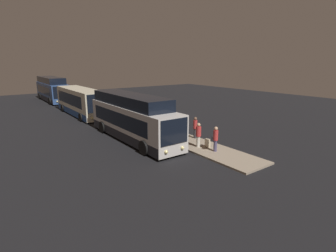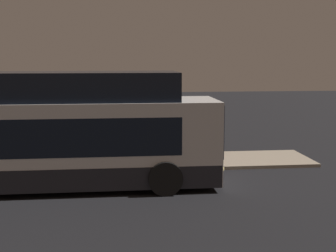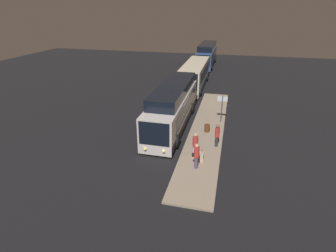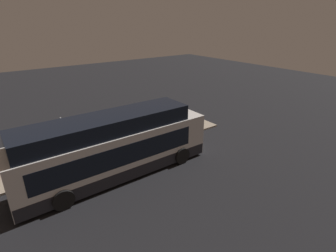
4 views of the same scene
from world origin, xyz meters
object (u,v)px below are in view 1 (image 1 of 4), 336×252
Objects in this scene: bus_third at (52,90)px; trash_bin at (169,130)px; passenger_with_bags at (198,134)px; sign_post at (162,110)px; suitcase at (208,143)px; bus_second at (81,102)px; passenger_boarding at (215,138)px; bus_lead at (132,120)px; passenger_waiting at (195,127)px.

bus_third is 27.92m from trash_bin.
passenger_with_bags is 0.73× the size of sign_post.
bus_third is at bearing -174.23° from suitcase.
bus_second is at bearing -167.08° from trash_bin.
bus_second is 11.99m from sign_post.
bus_third is at bearing 180.00° from bus_second.
passenger_boarding is 0.98× the size of passenger_with_bags.
bus_lead is 5.73m from passenger_with_bags.
bus_lead is 7.12m from passenger_boarding.
passenger_boarding is 1.22m from suitcase.
bus_second is 4.48× the size of sign_post.
bus_third reaches higher than passenger_waiting.
bus_second is at bearing -169.85° from suitcase.
passenger_boarding is at bearing 12.04° from passenger_waiting.
passenger_with_bags is 4.27m from trash_bin.
passenger_boarding is (6.43, 3.01, -0.55)m from bus_lead.
suitcase is (18.27, 3.27, -1.11)m from bus_second.
suitcase is at bearing 5.77° from bus_third.
trash_bin is (-5.62, 0.11, -0.65)m from passenger_boarding.
passenger_with_bags is at bearing 4.90° from bus_third.
trash_bin is at bearing -33.16° from passenger_with_bags.
passenger_waiting is at bearing 7.74° from bus_third.
bus_second reaches higher than suitcase.
sign_post reaches higher than suitcase.
passenger_with_bags reaches higher than suitcase.
suitcase is (5.45, 3.27, -1.22)m from bus_lead.
passenger_boarding is at bearing 25.12° from bus_lead.
bus_third reaches higher than suitcase.
passenger_waiting is at bearing 52.29° from bus_lead.
bus_third is at bearing -170.78° from sign_post.
bus_second is at bearing -19.09° from passenger_with_bags.
passenger_boarding is at bearing 163.33° from passenger_with_bags.
passenger_boarding reaches higher than trash_bin.
trash_bin is at bearing 12.92° from bus_second.
passenger_waiting is at bearing -63.87° from passenger_with_bags.
bus_third reaches higher than sign_post.
sign_post is 2.88m from trash_bin.
sign_post reaches higher than passenger_with_bags.
bus_second is 12.97× the size of suitcase.
bus_lead is at bearing -69.17° from sign_post.
bus_second is at bearing 58.67° from passenger_boarding.
sign_post is at bearing -150.26° from passenger_waiting.
passenger_with_bags is at bearing -129.40° from suitcase.
bus_third reaches higher than trash_bin.
passenger_with_bags is at bearing -5.93° from passenger_waiting.
suitcase is (32.35, 3.27, -1.29)m from bus_third.
suitcase is at bearing 1.75° from trash_bin.
bus_third is (-26.90, -0.00, 0.07)m from bus_lead.
suitcase is at bearing 35.18° from passenger_boarding.
suitcase is at bearing -6.87° from sign_post.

